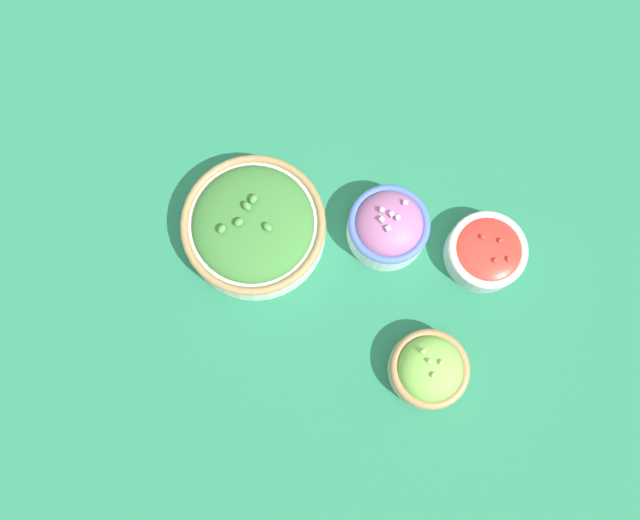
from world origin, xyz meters
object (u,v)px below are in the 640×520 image
object	(u,v)px
bowl_broccoli	(254,226)
bowl_cherry_tomatoes	(486,251)
bowl_lettuce	(429,369)
bowl_red_onion	(388,226)

from	to	relation	value
bowl_broccoli	bowl_cherry_tomatoes	world-z (taller)	bowl_broccoli
bowl_lettuce	bowl_cherry_tomatoes	xyz separation A→B (m)	(-0.02, 0.19, -0.00)
bowl_red_onion	bowl_lettuce	xyz separation A→B (m)	(0.16, -0.14, -0.01)
bowl_red_onion	bowl_cherry_tomatoes	bearing A→B (deg)	19.18
bowl_lettuce	bowl_cherry_tomatoes	distance (m)	0.19
bowl_cherry_tomatoes	bowl_broccoli	bearing A→B (deg)	-153.11
bowl_lettuce	bowl_broccoli	bearing A→B (deg)	173.42
bowl_lettuce	bowl_cherry_tomatoes	world-z (taller)	bowl_lettuce
bowl_red_onion	bowl_cherry_tomatoes	world-z (taller)	bowl_red_onion
bowl_cherry_tomatoes	bowl_red_onion	bearing A→B (deg)	-160.82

